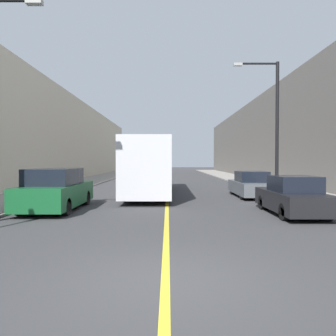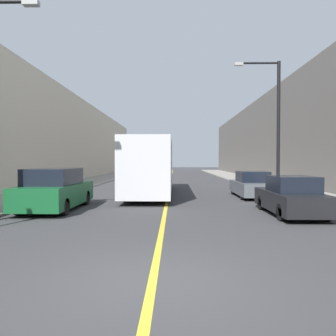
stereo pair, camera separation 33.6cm
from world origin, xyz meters
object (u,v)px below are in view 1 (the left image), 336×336
(parked_suv_left, at_px, (56,191))
(street_lamp_right, at_px, (273,119))
(bus, at_px, (150,166))
(car_right_mid, at_px, (251,185))
(car_right_near, at_px, (292,197))

(parked_suv_left, distance_m, street_lamp_right, 12.73)
(bus, bearing_deg, parked_suv_left, -119.82)
(bus, xyz_separation_m, street_lamp_right, (7.28, -1.33, 2.78))
(bus, xyz_separation_m, car_right_mid, (5.95, -1.46, -1.09))
(bus, xyz_separation_m, car_right_near, (6.00, -7.73, -1.09))
(parked_suv_left, bearing_deg, car_right_near, -7.12)
(bus, bearing_deg, street_lamp_right, -10.34)
(parked_suv_left, xyz_separation_m, street_lamp_right, (11.02, 5.18, 3.72))
(parked_suv_left, xyz_separation_m, car_right_near, (9.74, -1.22, -0.15))
(street_lamp_right, bearing_deg, bus, 169.66)
(car_right_near, bearing_deg, bus, 127.84)
(car_right_near, relative_size, car_right_mid, 0.95)
(car_right_mid, bearing_deg, parked_suv_left, -152.45)
(car_right_near, relative_size, street_lamp_right, 0.55)
(bus, distance_m, car_right_near, 9.85)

